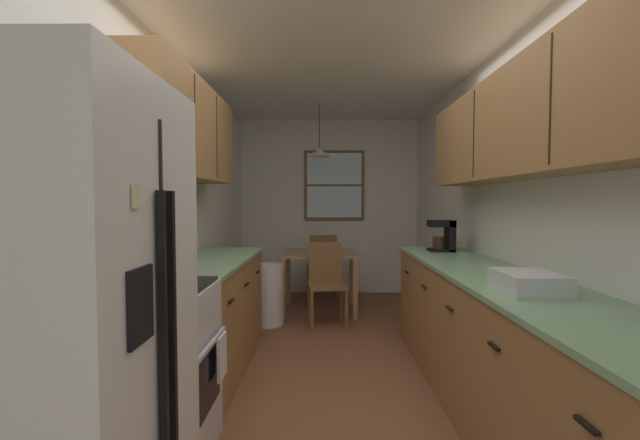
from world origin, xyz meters
TOP-DOWN VIEW (x-y plane):
  - ground_plane at (0.00, 1.00)m, footprint 12.00×12.00m
  - wall_left at (-1.35, 1.00)m, footprint 0.10×9.00m
  - wall_right at (1.35, 1.00)m, footprint 0.10×9.00m
  - wall_back at (0.00, 3.65)m, footprint 4.40×0.10m
  - ceiling_slab at (0.00, 1.00)m, footprint 4.40×9.00m
  - refrigerator at (-0.95, -1.17)m, footprint 0.72×0.77m
  - stove_range at (-0.99, -0.44)m, footprint 0.66×0.65m
  - microwave_over_range at (-1.11, -0.44)m, footprint 0.39×0.57m
  - counter_left at (-1.00, 0.73)m, footprint 0.64×1.69m
  - upper_cabinets_left at (-1.14, 0.68)m, footprint 0.33×1.77m
  - counter_right at (1.00, -0.01)m, footprint 0.64×3.30m
  - upper_cabinets_right at (1.14, -0.06)m, footprint 0.33×2.98m
  - dining_table at (-0.13, 2.57)m, footprint 0.89×0.78m
  - dining_chair_near at (-0.05, 1.98)m, footprint 0.44×0.44m
  - dining_chair_far at (-0.09, 3.17)m, footprint 0.44×0.44m
  - pendant_light at (-0.13, 2.57)m, footprint 0.27×0.27m
  - back_window at (0.07, 3.58)m, footprint 0.88×0.05m
  - trash_bin at (-0.70, 1.99)m, footprint 0.35×0.35m
  - storage_canister at (-1.00, 0.06)m, footprint 0.12×0.12m
  - dish_towel at (-0.64, -0.27)m, footprint 0.02×0.16m
  - coffee_maker at (1.02, 1.25)m, footprint 0.22×0.18m
  - mug_by_coffeemaker at (1.03, 1.46)m, footprint 0.12×0.09m
  - dish_rack at (0.95, -0.45)m, footprint 0.28×0.34m
  - table_serving_bowl at (-0.04, 2.64)m, footprint 0.17×0.17m

SIDE VIEW (x-z plane):
  - ground_plane at x=0.00m, z-range 0.00..0.00m
  - trash_bin at x=-0.70m, z-range 0.00..0.66m
  - counter_right at x=1.00m, z-range 0.00..0.90m
  - counter_left at x=-1.00m, z-range 0.00..0.90m
  - stove_range at x=-0.99m, z-range -0.08..1.02m
  - dish_towel at x=-0.64m, z-range 0.38..0.62m
  - dining_chair_near at x=-0.05m, z-range 0.05..0.95m
  - dining_chair_far at x=-0.09m, z-range 0.05..0.95m
  - dining_table at x=-0.13m, z-range 0.25..0.97m
  - table_serving_bowl at x=-0.04m, z-range 0.73..0.79m
  - refrigerator at x=-0.95m, z-range 0.00..1.76m
  - mug_by_coffeemaker at x=1.03m, z-range 0.90..0.99m
  - dish_rack at x=0.95m, z-range 0.90..1.00m
  - storage_canister at x=-1.00m, z-range 0.90..1.10m
  - coffee_maker at x=1.02m, z-range 0.91..1.19m
  - wall_left at x=-1.35m, z-range 0.00..2.55m
  - wall_right at x=1.35m, z-range 0.00..2.55m
  - wall_back at x=0.00m, z-range 0.00..2.55m
  - back_window at x=0.07m, z-range 1.08..2.10m
  - microwave_over_range at x=-1.11m, z-range 1.51..1.84m
  - upper_cabinets_right at x=1.14m, z-range 1.50..2.16m
  - upper_cabinets_left at x=-1.14m, z-range 1.53..2.27m
  - pendant_light at x=-0.13m, z-range 1.64..2.28m
  - ceiling_slab at x=0.00m, z-range 2.55..2.63m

